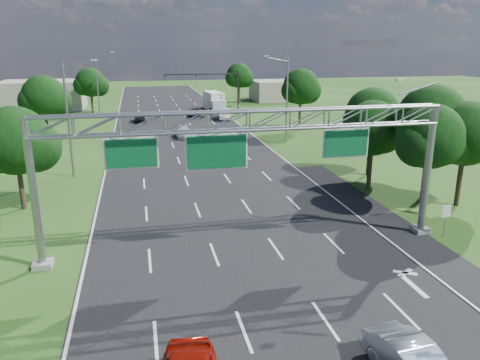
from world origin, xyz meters
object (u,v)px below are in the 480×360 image
object	(u,v)px
traffic_signal	(217,83)
box_truck	(215,102)
sign_gantry	(250,131)
regulatory_sign	(446,214)

from	to	relation	value
traffic_signal	box_truck	distance (m)	5.31
sign_gantry	traffic_signal	world-z (taller)	sign_gantry
traffic_signal	box_truck	xyz separation A→B (m)	(0.17, 3.88, -3.62)
regulatory_sign	traffic_signal	world-z (taller)	traffic_signal
sign_gantry	box_truck	xyz separation A→B (m)	(7.32, 56.88, -5.34)
sign_gantry	box_truck	world-z (taller)	sign_gantry
sign_gantry	traffic_signal	bearing A→B (deg)	82.32
sign_gantry	traffic_signal	distance (m)	53.51
box_truck	regulatory_sign	bearing A→B (deg)	-90.74
traffic_signal	sign_gantry	bearing A→B (deg)	-97.68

